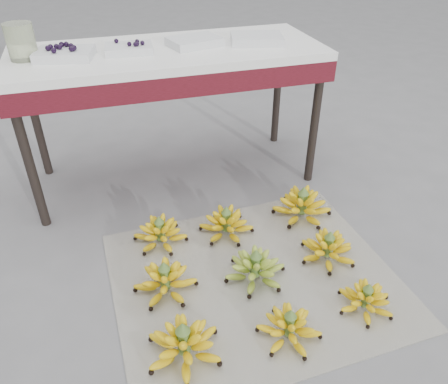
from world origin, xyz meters
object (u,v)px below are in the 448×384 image
object	(u,v)px
bunch_back_left	(160,233)
tray_far_left	(64,53)
bunch_back_center	(226,224)
bunch_mid_left	(165,281)
bunch_mid_right	(328,249)
bunch_front_center	(289,327)
tray_far_right	(257,39)
newspaper_mat	(255,279)
tray_right	(194,42)
vendor_table	(169,65)
bunch_mid_center	(255,268)
bunch_front_left	(184,344)
bunch_front_right	(366,300)
glass_jar	(21,42)
bunch_back_right	(302,206)
tray_left	(129,48)

from	to	relation	value
bunch_back_left	tray_far_left	bearing A→B (deg)	142.18
bunch_back_center	bunch_mid_left	bearing A→B (deg)	-158.58
bunch_mid_right	tray_far_left	xyz separation A→B (m)	(-1.05, 0.93, 0.75)
bunch_mid_left	tray_far_left	world-z (taller)	tray_far_left
bunch_front_center	tray_far_right	distance (m)	1.51
newspaper_mat	tray_right	bearing A→B (deg)	90.54
bunch_back_center	vendor_table	distance (m)	0.90
tray_far_right	bunch_mid_center	bearing A→B (deg)	-109.01
bunch_front_center	bunch_mid_right	size ratio (longest dim) A/B	1.00
bunch_mid_left	bunch_front_left	bearing A→B (deg)	-78.99
bunch_mid_left	tray_far_right	bearing A→B (deg)	61.20
newspaper_mat	bunch_front_right	bearing A→B (deg)	-37.87
glass_jar	bunch_back_right	bearing A→B (deg)	-26.38
newspaper_mat	bunch_front_center	world-z (taller)	bunch_front_center
bunch_mid_right	glass_jar	bearing A→B (deg)	139.22
newspaper_mat	bunch_mid_left	distance (m)	0.40
bunch_front_right	glass_jar	world-z (taller)	glass_jar
bunch_back_center	vendor_table	world-z (taller)	vendor_table
tray_right	tray_far_right	distance (m)	0.34
newspaper_mat	bunch_front_left	distance (m)	0.50
bunch_back_left	glass_jar	size ratio (longest dim) A/B	2.06
tray_right	tray_far_right	world-z (taller)	tray_far_right
tray_left	tray_far_left	bearing A→B (deg)	-177.98
bunch_front_center	tray_far_right	size ratio (longest dim) A/B	0.88
bunch_front_left	bunch_back_center	xyz separation A→B (m)	(0.37, 0.65, -0.00)
tray_left	tray_right	world-z (taller)	tray_left
tray_right	tray_far_right	xyz separation A→B (m)	(0.34, -0.05, 0.00)
bunch_front_left	bunch_front_right	world-z (taller)	bunch_front_left
bunch_front_center	glass_jar	xyz separation A→B (m)	(-0.87, 1.33, 0.81)
bunch_mid_center	newspaper_mat	bearing A→B (deg)	-130.57
tray_left	tray_far_right	distance (m)	0.68
bunch_back_left	tray_far_right	distance (m)	1.16
bunch_front_center	tray_right	world-z (taller)	tray_right
bunch_back_left	tray_right	size ratio (longest dim) A/B	1.15
bunch_mid_center	bunch_back_center	xyz separation A→B (m)	(-0.03, 0.35, -0.00)
newspaper_mat	bunch_mid_right	size ratio (longest dim) A/B	4.52
bunch_front_center	tray_far_left	bearing A→B (deg)	111.52
vendor_table	glass_jar	world-z (taller)	glass_jar
bunch_front_left	tray_far_left	bearing A→B (deg)	89.96
bunch_back_right	tray_far_right	world-z (taller)	tray_far_right
bunch_back_left	tray_right	xyz separation A→B (m)	(0.35, 0.61, 0.75)
bunch_front_center	vendor_table	size ratio (longest dim) A/B	0.17
newspaper_mat	bunch_back_left	world-z (taller)	bunch_back_left
tray_left	glass_jar	xyz separation A→B (m)	(-0.50, 0.03, 0.06)
vendor_table	tray_far_left	bearing A→B (deg)	-177.00
bunch_back_left	bunch_back_right	world-z (taller)	bunch_back_right
bunch_mid_right	tray_far_left	size ratio (longest dim) A/B	0.90
tray_right	bunch_mid_right	bearing A→B (deg)	-67.99
bunch_front_right	bunch_back_center	bearing A→B (deg)	125.24
tray_left	bunch_front_center	bearing A→B (deg)	-74.02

